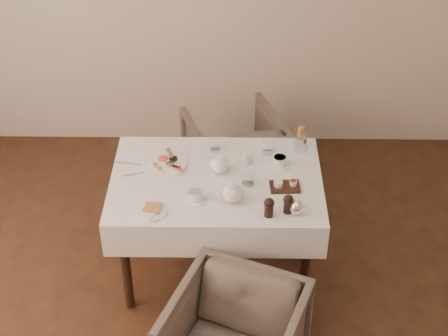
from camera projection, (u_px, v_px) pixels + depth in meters
name	position (u px, v px, depth m)	size (l,w,h in m)	color
table	(216.00, 193.00, 4.21)	(1.28, 0.88, 0.75)	black
armchair_far	(235.00, 152.00, 5.13)	(0.66, 0.68, 0.61)	#4E4439
breakfast_plate	(165.00, 163.00, 4.25)	(0.28, 0.28, 0.04)	white
side_plate	(149.00, 211.00, 3.89)	(0.21, 0.19, 0.02)	white
teapot_centre	(220.00, 163.00, 4.16)	(0.16, 0.12, 0.13)	white
teapot_front	(232.00, 192.00, 3.93)	(0.17, 0.13, 0.14)	white
creamer	(247.00, 157.00, 4.26)	(0.06, 0.06, 0.07)	white
teacup_near	(195.00, 196.00, 3.96)	(0.13, 0.13, 0.06)	white
teacup_far	(280.00, 161.00, 4.23)	(0.13, 0.13, 0.06)	white
glass_left	(215.00, 144.00, 4.36)	(0.06, 0.06, 0.09)	silver
glass_mid	(248.00, 177.00, 4.07)	(0.07, 0.07, 0.10)	silver
glass_right	(268.00, 146.00, 4.32)	(0.07, 0.07, 0.10)	silver
condiment_board	(285.00, 186.00, 4.06)	(0.18, 0.13, 0.05)	black
pepper_mill_left	(269.00, 207.00, 3.83)	(0.06, 0.06, 0.12)	black
pepper_mill_right	(288.00, 204.00, 3.86)	(0.06, 0.06, 0.12)	black
silver_pot	(297.00, 206.00, 3.85)	(0.10, 0.08, 0.11)	white
fries_cup	(300.00, 140.00, 4.34)	(0.08, 0.08, 0.17)	silver
cutlery_fork	(132.00, 164.00, 4.26)	(0.02, 0.20, 0.00)	silver
cutlery_knife	(139.00, 173.00, 4.18)	(0.01, 0.18, 0.00)	silver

